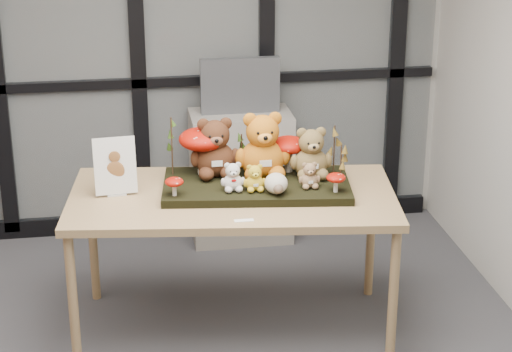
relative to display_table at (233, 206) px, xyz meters
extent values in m
plane|color=#B5B3AB|center=(-0.87, 1.47, 0.66)|extent=(5.00, 0.00, 5.00)
cube|color=#2D383F|center=(-0.87, 1.44, 0.66)|extent=(4.90, 0.02, 2.70)
cube|color=black|center=(-0.87, 1.44, -0.68)|extent=(4.90, 0.06, 0.12)
cube|color=black|center=(-0.87, 1.44, 0.31)|extent=(4.90, 0.06, 0.06)
cube|color=black|center=(-0.42, 1.44, 0.66)|extent=(0.10, 0.06, 2.70)
cube|color=black|center=(0.43, 1.44, 0.66)|extent=(0.10, 0.06, 2.70)
cube|color=black|center=(1.33, 1.44, 0.66)|extent=(0.10, 0.06, 2.70)
cube|color=tan|center=(0.00, 0.00, 0.04)|extent=(1.82, 1.07, 0.04)
cylinder|color=tan|center=(-0.85, -0.28, -0.36)|extent=(0.05, 0.05, 0.77)
cylinder|color=tan|center=(-0.76, 0.48, -0.36)|extent=(0.05, 0.05, 0.77)
cylinder|color=tan|center=(0.76, -0.48, -0.36)|extent=(0.05, 0.05, 0.77)
cylinder|color=tan|center=(0.85, 0.28, -0.36)|extent=(0.05, 0.05, 0.77)
cube|color=black|center=(0.14, 0.05, 0.09)|extent=(1.05, 0.61, 0.04)
cube|color=silver|center=(-0.61, 0.10, 0.07)|extent=(0.10, 0.07, 0.01)
cube|color=white|center=(-0.61, 0.10, 0.23)|extent=(0.22, 0.07, 0.30)
ellipsoid|color=brown|center=(-0.61, 0.09, 0.20)|extent=(0.10, 0.01, 0.11)
ellipsoid|color=brown|center=(-0.61, 0.09, 0.28)|extent=(0.06, 0.01, 0.06)
cube|color=white|center=(0.01, -0.35, 0.07)|extent=(0.10, 0.03, 0.00)
cube|color=gray|center=(0.22, 1.21, -0.30)|extent=(0.66, 0.38, 0.88)
cube|color=#4B4E53|center=(0.22, 1.23, 0.32)|extent=(0.51, 0.05, 0.36)
cube|color=black|center=(0.22, 1.21, 0.32)|extent=(0.45, 0.00, 0.30)
camera|label=1|loc=(-0.59, -4.50, 1.92)|focal=65.00mm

